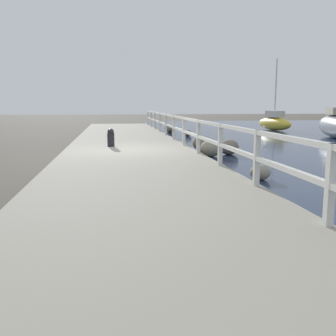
{
  "coord_description": "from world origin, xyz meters",
  "views": [
    {
      "loc": [
        -0.55,
        -13.1,
        1.81
      ],
      "look_at": [
        0.86,
        -3.1,
        0.17
      ],
      "focal_mm": 42.0,
      "sensor_mm": 36.0,
      "label": 1
    }
  ],
  "objects": [
    {
      "name": "ground_plane",
      "position": [
        0.0,
        0.0,
        0.0
      ],
      "size": [
        120.0,
        120.0,
        0.0
      ],
      "primitive_type": "plane",
      "color": "#4C473D"
    },
    {
      "name": "boulder_near_dock",
      "position": [
        3.64,
        0.71,
        0.28
      ],
      "size": [
        0.73,
        0.66,
        0.55
      ],
      "color": "slate",
      "rests_on": "ground"
    },
    {
      "name": "boulder_water_edge",
      "position": [
        3.73,
        9.18,
        0.18
      ],
      "size": [
        0.48,
        0.43,
        0.36
      ],
      "color": "slate",
      "rests_on": "ground"
    },
    {
      "name": "sailboat_gray",
      "position": [
        11.5,
        6.89,
        0.69
      ],
      "size": [
        2.53,
        5.51,
        5.04
      ],
      "rotation": [
        0.0,
        0.0,
        -0.26
      ],
      "color": "gray",
      "rests_on": "water_surface"
    },
    {
      "name": "boulder_upstream",
      "position": [
        2.97,
        2.17,
        0.29
      ],
      "size": [
        0.77,
        0.69,
        0.57
      ],
      "color": "slate",
      "rests_on": "ground"
    },
    {
      "name": "sailboat_yellow",
      "position": [
        10.86,
        13.63,
        0.56
      ],
      "size": [
        1.38,
        4.28,
        4.95
      ],
      "rotation": [
        0.0,
        0.0,
        0.11
      ],
      "color": "gold",
      "rests_on": "water_surface"
    },
    {
      "name": "boulder_mid_strip",
      "position": [
        2.85,
        0.24,
        0.29
      ],
      "size": [
        0.77,
        0.7,
        0.58
      ],
      "color": "gray",
      "rests_on": "ground"
    },
    {
      "name": "railing",
      "position": [
        2.07,
        0.0,
        1.02
      ],
      "size": [
        0.1,
        32.5,
        1.02
      ],
      "color": "silver",
      "rests_on": "dock_walkway"
    },
    {
      "name": "mooring_bollard",
      "position": [
        -0.62,
        1.05,
        0.64
      ],
      "size": [
        0.25,
        0.25,
        0.64
      ],
      "color": "black",
      "rests_on": "dock_walkway"
    },
    {
      "name": "dock_walkway",
      "position": [
        0.0,
        0.0,
        0.16
      ],
      "size": [
        4.34,
        36.0,
        0.32
      ],
      "color": "gray",
      "rests_on": "ground"
    },
    {
      "name": "boulder_downstream",
      "position": [
        3.14,
        12.24,
        0.27
      ],
      "size": [
        0.73,
        0.65,
        0.54
      ],
      "color": "slate",
      "rests_on": "ground"
    },
    {
      "name": "boulder_far_strip",
      "position": [
        2.97,
        -4.15,
        0.19
      ],
      "size": [
        0.5,
        0.45,
        0.38
      ],
      "color": "gray",
      "rests_on": "ground"
    }
  ]
}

